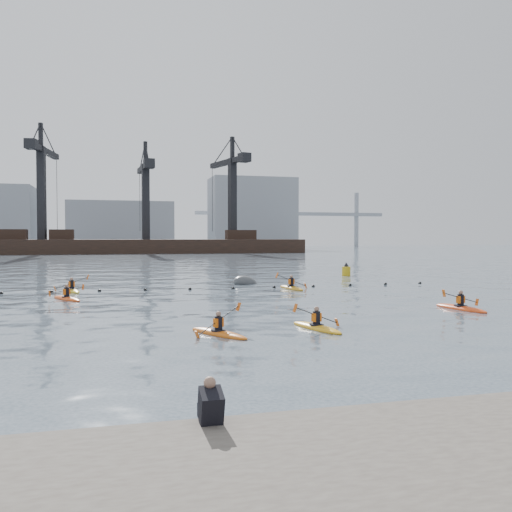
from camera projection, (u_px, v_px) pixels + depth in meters
The scene contains 12 objects.
ground at pixel (360, 359), 16.08m from camera, with size 400.00×400.00×0.00m, color #36434F.
float_line at pixel (211, 289), 37.74m from camera, with size 33.24×0.73×0.24m.
barge_pier at pixel (145, 245), 122.27m from camera, with size 72.00×19.30×29.50m.
skyline at pixel (146, 218), 161.57m from camera, with size 141.00×28.00×22.00m.
kayaker_0 at pixel (219, 332), 20.04m from camera, with size 2.05×3.02×1.23m.
kayaker_1 at pixel (316, 326), 21.31m from camera, with size 2.14×3.21×1.18m.
kayaker_2 at pixel (67, 298), 31.33m from camera, with size 2.09×3.07×1.01m.
kayaker_3 at pixel (291, 287), 37.85m from camera, with size 2.38×3.51×1.30m.
kayaker_4 at pixel (461, 307), 27.09m from camera, with size 2.30×3.46×1.17m.
kayaker_5 at pixel (72, 290), 36.04m from camera, with size 2.24×3.39×1.22m.
mooring_buoy at pixel (245, 284), 42.12m from camera, with size 2.38×1.41×1.19m, color #3F4144.
nav_buoy at pixel (346, 271), 50.68m from camera, with size 0.79×0.79×1.44m.
Camera 1 is at (-7.05, -14.66, 3.62)m, focal length 38.00 mm.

